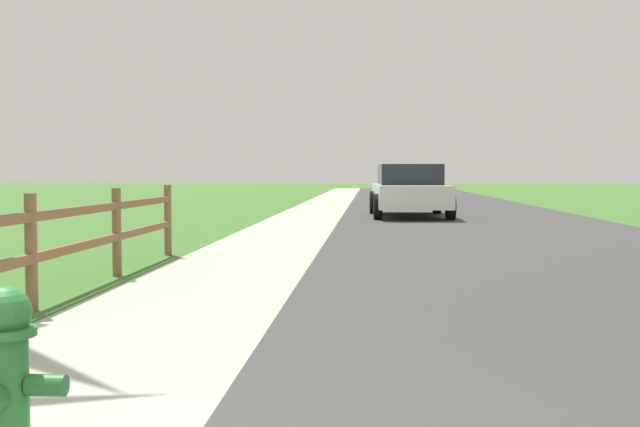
# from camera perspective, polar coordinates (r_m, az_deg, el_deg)

# --- Properties ---
(ground_plane) EXTENTS (120.00, 120.00, 0.00)m
(ground_plane) POSITION_cam_1_polar(r_m,az_deg,el_deg) (27.40, 1.98, 0.35)
(ground_plane) COLOR #3E6F2B
(road_asphalt) EXTENTS (7.00, 66.00, 0.01)m
(road_asphalt) POSITION_cam_1_polar(r_m,az_deg,el_deg) (29.51, 8.91, 0.52)
(road_asphalt) COLOR #3B3B3B
(road_asphalt) RESTS_ON ground
(curb_concrete) EXTENTS (6.00, 66.00, 0.01)m
(curb_concrete) POSITION_cam_1_polar(r_m,az_deg,el_deg) (29.63, -3.71, 0.56)
(curb_concrete) COLOR #A9B19D
(curb_concrete) RESTS_ON ground
(grass_verge) EXTENTS (5.00, 66.00, 0.00)m
(grass_verge) POSITION_cam_1_polar(r_m,az_deg,el_deg) (29.86, -6.56, 0.57)
(grass_verge) COLOR #3E6F2B
(grass_verge) RESTS_ON ground
(fire_hydrant) EXTENTS (0.51, 0.43, 0.80)m
(fire_hydrant) POSITION_cam_1_polar(r_m,az_deg,el_deg) (3.58, -21.94, -11.01)
(fire_hydrant) COLOR #287233
(fire_hydrant) RESTS_ON ground
(rail_fence) EXTENTS (0.11, 9.73, 1.08)m
(rail_fence) POSITION_cam_1_polar(r_m,az_deg,el_deg) (7.59, -20.26, -2.03)
(rail_fence) COLOR brown
(rail_fence) RESTS_ON ground
(parked_suv_white) EXTENTS (2.29, 4.97, 1.50)m
(parked_suv_white) POSITION_cam_1_polar(r_m,az_deg,el_deg) (22.68, 6.50, 1.72)
(parked_suv_white) COLOR white
(parked_suv_white) RESTS_ON ground
(parked_car_red) EXTENTS (2.18, 4.33, 1.42)m
(parked_car_red) POSITION_cam_1_polar(r_m,az_deg,el_deg) (31.45, 6.63, 1.96)
(parked_car_red) COLOR maroon
(parked_car_red) RESTS_ON ground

